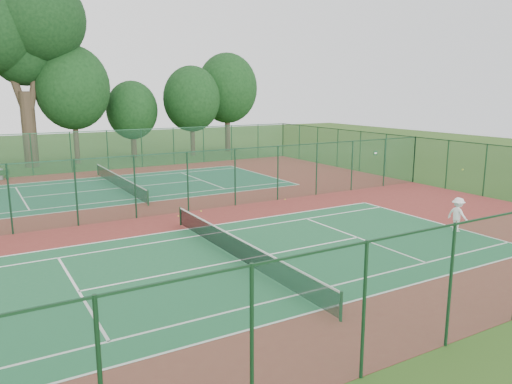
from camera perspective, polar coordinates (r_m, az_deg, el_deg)
ground at (r=28.67m, az=-10.55°, el=-2.57°), size 120.00×120.00×0.00m
red_pad at (r=28.67m, az=-10.55°, el=-2.56°), size 40.00×36.00×0.01m
court_near at (r=20.76m, az=-1.88°, el=-7.82°), size 23.77×10.97×0.01m
court_far at (r=37.07m, az=-15.34°, el=0.43°), size 23.77×10.97×0.01m
fence_north at (r=45.48m, az=-18.48°, el=4.46°), size 40.00×0.09×3.50m
fence_south at (r=13.46m, az=17.15°, el=-11.41°), size 40.00×0.09×3.50m
fence_east at (r=39.68m, az=17.63°, el=3.57°), size 0.09×36.00×3.50m
fence_divider at (r=28.29m, az=-10.68°, el=0.89°), size 40.00×0.09×3.50m
tennis_net_near at (r=20.59m, az=-1.89°, el=-6.42°), size 0.10×12.90×0.97m
tennis_net_far at (r=36.98m, az=-15.39°, el=1.24°), size 0.10×12.90×0.97m
player_near at (r=26.60m, az=22.06°, el=-2.40°), size 0.67×1.12×1.71m
trash_bin at (r=43.96m, az=-27.21°, el=1.81°), size 0.60×0.60×0.85m
bench at (r=43.68m, az=-27.14°, el=1.74°), size 1.33×0.85×0.80m
stray_ball_a at (r=28.04m, az=-8.87°, el=-2.73°), size 0.08×0.08×0.08m
stray_ball_b at (r=31.95m, az=3.35°, el=-0.85°), size 0.07×0.07×0.07m
stray_ball_c at (r=29.00m, az=-6.29°, el=-2.18°), size 0.08×0.08×0.08m
big_tree at (r=50.36m, az=-25.22°, el=16.31°), size 11.04×8.08×16.95m
evergreen_row at (r=51.87m, az=-19.30°, el=3.25°), size 39.00×5.00×12.00m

